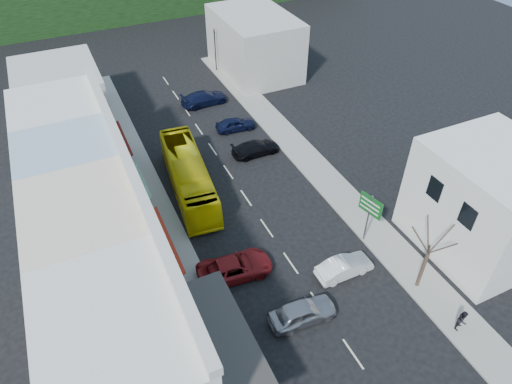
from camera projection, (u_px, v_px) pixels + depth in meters
name	position (u px, v px, depth m)	size (l,w,h in m)	color
ground	(291.00, 263.00, 33.30)	(120.00, 120.00, 0.00)	black
sidewalk_left	(154.00, 208.00, 37.75)	(3.00, 52.00, 0.15)	gray
sidewalk_right	(311.00, 162.00, 42.59)	(3.00, 52.00, 0.15)	gray
shopfront_row	(91.00, 232.00, 30.14)	(8.25, 30.00, 8.00)	white
right_building	(488.00, 203.00, 32.31)	(8.00, 9.00, 8.00)	white
distant_block_left	(61.00, 97.00, 46.16)	(8.00, 10.00, 6.00)	#B7B2A8
distant_block_right	(255.00, 44.00, 55.34)	(8.00, 12.00, 7.00)	#B7B2A8
bus	(189.00, 176.00, 38.59)	(2.50, 11.60, 3.10)	yellow
car_silver	(303.00, 313.00, 29.20)	(1.80, 4.40, 1.40)	#9D9DA1
car_white	(344.00, 267.00, 32.10)	(1.80, 4.40, 1.40)	silver
car_red	(235.00, 268.00, 32.06)	(1.90, 4.60, 1.40)	maroon
car_black_near	(256.00, 148.00, 43.32)	(1.84, 4.50, 1.40)	black
car_navy_mid	(235.00, 124.00, 46.58)	(1.80, 4.40, 1.40)	black
car_navy_far	(204.00, 99.00, 50.63)	(1.84, 4.50, 1.40)	black
pedestrian_left	(176.00, 277.00, 31.07)	(0.60, 0.40, 1.70)	black
pedestrian_right	(463.00, 319.00, 28.47)	(0.70, 0.44, 1.70)	black
direction_sign	(368.00, 219.00, 33.60)	(0.68, 2.01, 4.48)	#10581B
street_tree	(428.00, 253.00, 29.52)	(2.67, 2.67, 6.78)	#3B2C21
traffic_signal	(215.00, 50.00, 55.80)	(0.79, 1.17, 5.33)	black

